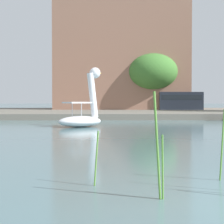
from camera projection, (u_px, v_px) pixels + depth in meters
The scene contains 6 objects.
shore_bank_far at pixel (127, 112), 42.75m from camera, with size 156.80×27.10×0.46m, color #6B665B.
swan_boat at pixel (83, 113), 21.80m from camera, with size 2.97×2.68×3.33m.
tree_broadleaf_behind_dock at pixel (153, 72), 44.09m from camera, with size 6.55×6.23×6.34m.
parked_van at pixel (180, 100), 43.85m from camera, with size 4.87×2.06×1.97m.
apartment_block at pixel (124, 48), 50.36m from camera, with size 15.52×13.82×15.61m, color #996B56.
reed_clump_foreground at pixel (196, 153), 6.11m from camera, with size 2.52×1.43×1.57m.
Camera 1 is at (-2.45, -5.28, 1.43)m, focal length 63.06 mm.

